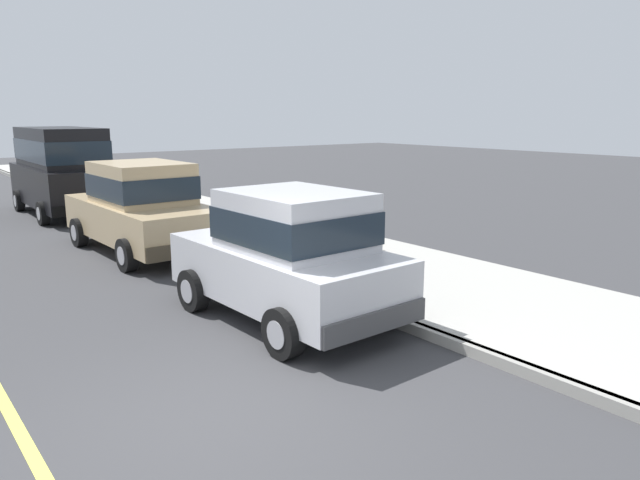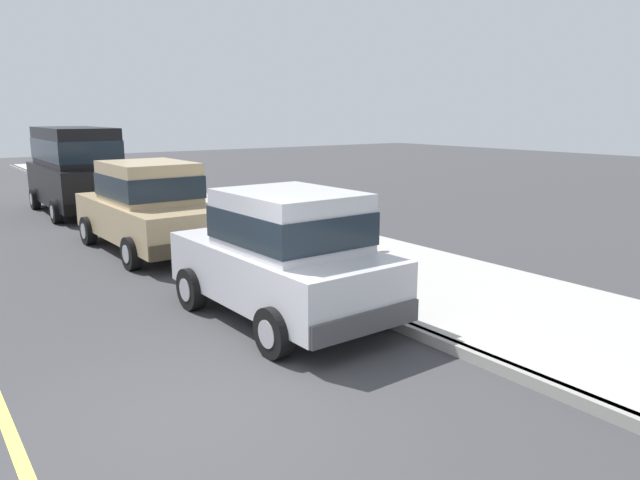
{
  "view_description": "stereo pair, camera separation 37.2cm",
  "coord_description": "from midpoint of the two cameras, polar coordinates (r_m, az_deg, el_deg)",
  "views": [
    {
      "loc": [
        -2.48,
        -4.74,
        2.91
      ],
      "look_at": [
        3.45,
        2.87,
        0.85
      ],
      "focal_mm": 33.3,
      "sensor_mm": 36.0,
      "label": 1
    },
    {
      "loc": [
        -2.18,
        -4.96,
        2.91
      ],
      "look_at": [
        3.45,
        2.87,
        0.85
      ],
      "focal_mm": 33.3,
      "sensor_mm": 36.0,
      "label": 2
    }
  ],
  "objects": [
    {
      "name": "car_silver_hatchback",
      "position": [
        8.36,
        -2.19,
        -1.33
      ],
      "size": [
        2.03,
        3.84,
        1.88
      ],
      "color": "#BCBCC1",
      "rests_on": "ground"
    },
    {
      "name": "sidewalk",
      "position": [
        9.24,
        19.88,
        -6.6
      ],
      "size": [
        3.6,
        64.0,
        0.14
      ],
      "primitive_type": "cube",
      "color": "#A8A59E",
      "rests_on": "ground"
    },
    {
      "name": "fire_hydrant",
      "position": [
        13.42,
        -8.62,
        1.46
      ],
      "size": [
        0.34,
        0.24,
        0.72
      ],
      "color": "gold",
      "rests_on": "sidewalk"
    },
    {
      "name": "ground_plane",
      "position": [
        6.12,
        -9.2,
        -16.52
      ],
      "size": [
        80.0,
        80.0,
        0.0
      ],
      "primitive_type": "plane",
      "color": "#38383A"
    },
    {
      "name": "car_black_van",
      "position": [
        18.96,
        -21.88,
        6.61
      ],
      "size": [
        2.17,
        4.91,
        2.52
      ],
      "color": "black",
      "rests_on": "ground"
    },
    {
      "name": "lane_centre_line",
      "position": [
        5.7,
        -24.64,
        -19.79
      ],
      "size": [
        0.12,
        57.6,
        0.01
      ],
      "primitive_type": "cube",
      "color": "#E0D64C",
      "rests_on": "ground"
    },
    {
      "name": "curb",
      "position": [
        7.89,
        12.31,
        -9.35
      ],
      "size": [
        0.16,
        64.0,
        0.14
      ],
      "primitive_type": "cube",
      "color": "gray",
      "rests_on": "ground"
    },
    {
      "name": "car_tan_sedan",
      "position": [
        13.16,
        -15.36,
        3.2
      ],
      "size": [
        2.1,
        4.63,
        1.92
      ],
      "color": "tan",
      "rests_on": "ground"
    },
    {
      "name": "dog_brown",
      "position": [
        12.15,
        5.15,
        0.21
      ],
      "size": [
        0.75,
        0.25,
        0.49
      ],
      "color": "brown",
      "rests_on": "sidewalk"
    }
  ]
}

